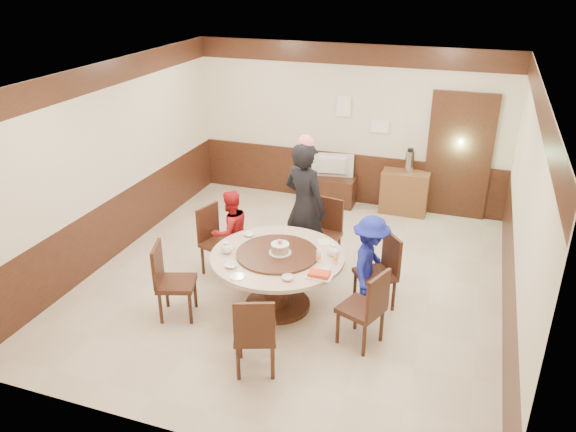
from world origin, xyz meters
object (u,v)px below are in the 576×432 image
(side_cabinet, at_px, (404,192))
(birthday_cake, at_px, (280,248))
(banquet_table, at_px, (277,270))
(person_standing, at_px, (305,207))
(television, at_px, (332,166))
(tv_stand, at_px, (331,191))
(person_red, at_px, (231,232))
(shrimp_platter, at_px, (319,275))
(person_blue, at_px, (370,264))
(thermos, at_px, (410,162))

(side_cabinet, bearing_deg, birthday_cake, -106.46)
(banquet_table, distance_m, person_standing, 1.17)
(television, bearing_deg, tv_stand, 171.16)
(person_red, bearing_deg, shrimp_platter, 91.37)
(shrimp_platter, bearing_deg, person_standing, 113.64)
(person_blue, bearing_deg, person_red, 83.40)
(banquet_table, xyz_separation_m, side_cabinet, (1.06, 3.49, -0.16))
(tv_stand, xyz_separation_m, thermos, (1.34, 0.03, 0.69))
(person_standing, relative_size, person_red, 1.56)
(side_cabinet, xyz_separation_m, thermos, (0.04, 0.00, 0.56))
(person_red, height_order, side_cabinet, person_red)
(person_standing, bearing_deg, thermos, -92.05)
(thermos, bearing_deg, birthday_cake, -107.04)
(person_standing, distance_m, person_red, 1.09)
(banquet_table, relative_size, television, 2.22)
(banquet_table, distance_m, thermos, 3.68)
(shrimp_platter, relative_size, tv_stand, 0.35)
(shrimp_platter, relative_size, side_cabinet, 0.38)
(banquet_table, xyz_separation_m, person_blue, (1.08, 0.36, 0.10))
(person_red, bearing_deg, birthday_cake, 89.69)
(person_red, xyz_separation_m, side_cabinet, (2.00, 2.81, -0.23))
(banquet_table, distance_m, television, 3.47)
(birthday_cake, relative_size, shrimp_platter, 0.92)
(person_blue, relative_size, television, 1.69)
(person_blue, relative_size, birthday_cake, 4.58)
(birthday_cake, bearing_deg, person_blue, 18.77)
(banquet_table, bearing_deg, side_cabinet, 73.03)
(person_red, xyz_separation_m, shrimp_platter, (1.57, -1.02, 0.18))
(person_blue, relative_size, thermos, 3.31)
(banquet_table, xyz_separation_m, person_standing, (0.00, 1.10, 0.40))
(person_red, bearing_deg, person_blue, 115.43)
(shrimp_platter, bearing_deg, birthday_cake, 149.94)
(thermos, bearing_deg, shrimp_platter, -96.99)
(banquet_table, bearing_deg, shrimp_platter, -28.37)
(person_standing, xyz_separation_m, person_red, (-0.94, -0.42, -0.34))
(banquet_table, bearing_deg, person_red, 144.21)
(banquet_table, height_order, television, television)
(person_standing, distance_m, television, 2.38)
(person_standing, bearing_deg, shrimp_platter, 136.34)
(shrimp_platter, xyz_separation_m, thermos, (0.47, 3.83, 0.16))
(person_blue, height_order, television, person_blue)
(tv_stand, bearing_deg, television, 180.00)
(person_standing, bearing_deg, birthday_cake, 114.43)
(person_standing, height_order, person_red, person_standing)
(banquet_table, bearing_deg, person_blue, 18.41)
(person_standing, distance_m, thermos, 2.63)
(person_red, height_order, thermos, person_red)
(person_blue, height_order, thermos, person_blue)
(television, distance_m, thermos, 1.36)
(person_red, bearing_deg, banquet_table, 88.53)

